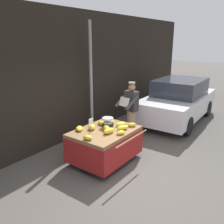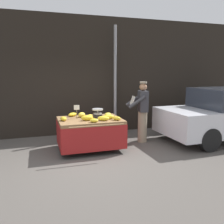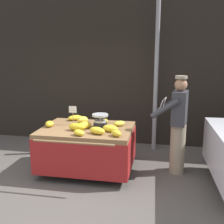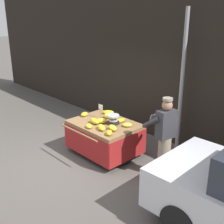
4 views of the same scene
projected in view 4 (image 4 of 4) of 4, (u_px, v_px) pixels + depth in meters
ground_plane at (70, 162)px, 6.76m from camera, size 60.00×60.00×0.00m
back_wall at (148, 67)px, 7.87m from camera, size 16.00×0.24×3.69m
street_pole at (182, 85)px, 6.72m from camera, size 0.09×0.09×3.39m
banana_cart at (104, 131)px, 6.96m from camera, size 1.59×1.38×0.81m
weighing_scale at (113, 120)px, 6.75m from camera, size 0.28×0.28×0.24m
price_sign at (101, 108)px, 7.11m from camera, size 0.14×0.01×0.34m
banana_bunch_0 at (109, 133)px, 6.22m from camera, size 0.24×0.24×0.10m
banana_bunch_1 at (101, 121)px, 6.83m from camera, size 0.27×0.30×0.13m
banana_bunch_2 at (120, 121)px, 6.89m from camera, size 0.17×0.30×0.10m
banana_bunch_3 at (113, 128)px, 6.46m from camera, size 0.31×0.24×0.11m
banana_bunch_4 at (101, 127)px, 6.47m from camera, size 0.33×0.26×0.11m
banana_bunch_5 at (108, 116)px, 7.15m from camera, size 0.27×0.27×0.13m
banana_bunch_6 at (108, 112)px, 7.43m from camera, size 0.31×0.30×0.10m
banana_bunch_7 at (89, 126)px, 6.58m from camera, size 0.24×0.22×0.09m
banana_bunch_8 at (84, 114)px, 7.29m from camera, size 0.19×0.24×0.10m
banana_bunch_9 at (95, 121)px, 6.81m from camera, size 0.31×0.18×0.13m
banana_bunch_10 at (127, 125)px, 6.65m from camera, size 0.26×0.26×0.09m
vendor_person at (165, 137)px, 5.97m from camera, size 0.64×0.59×1.71m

